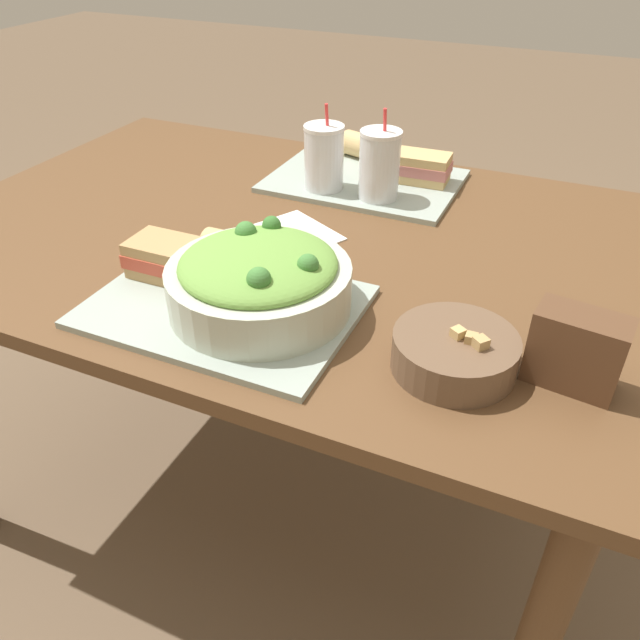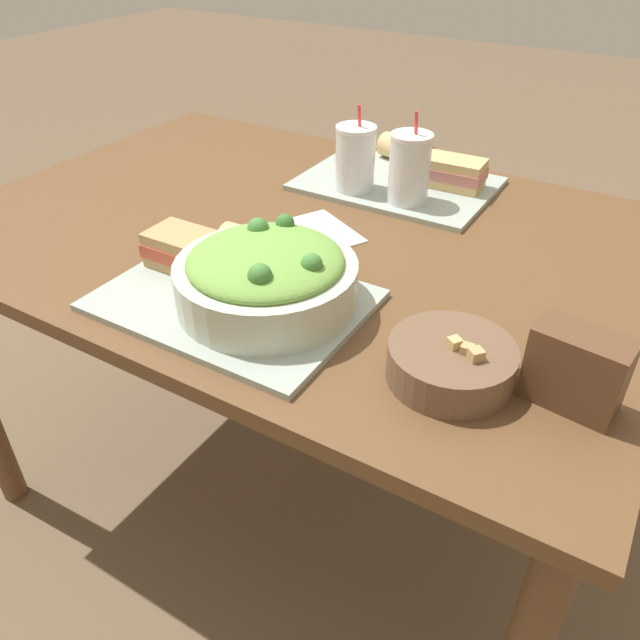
% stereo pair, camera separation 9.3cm
% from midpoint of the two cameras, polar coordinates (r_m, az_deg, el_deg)
% --- Properties ---
extents(ground_plane, '(12.00, 12.00, 0.00)m').
position_cam_midpoint_polar(ground_plane, '(1.77, -4.58, -14.80)').
color(ground_plane, brown).
extents(dining_table, '(1.41, 0.99, 0.78)m').
position_cam_midpoint_polar(dining_table, '(1.33, -5.93, 4.65)').
color(dining_table, brown).
rests_on(dining_table, ground_plane).
extents(tray_near, '(0.43, 0.31, 0.01)m').
position_cam_midpoint_polar(tray_near, '(1.04, -11.26, 1.14)').
color(tray_near, '#99A89E').
rests_on(tray_near, dining_table).
extents(tray_far, '(0.43, 0.31, 0.01)m').
position_cam_midpoint_polar(tray_far, '(1.49, 2.25, 12.55)').
color(tray_far, '#99A89E').
rests_on(tray_far, dining_table).
extents(salad_bowl, '(0.29, 0.29, 0.12)m').
position_cam_midpoint_polar(salad_bowl, '(0.99, -8.26, 3.65)').
color(salad_bowl, beige).
rests_on(salad_bowl, tray_near).
extents(soup_bowl, '(0.18, 0.18, 0.07)m').
position_cam_midpoint_polar(soup_bowl, '(0.89, 9.34, -2.95)').
color(soup_bowl, brown).
rests_on(soup_bowl, dining_table).
extents(sandwich_near, '(0.15, 0.09, 0.06)m').
position_cam_midpoint_polar(sandwich_near, '(1.12, -15.87, 5.32)').
color(sandwich_near, tan).
rests_on(sandwich_near, tray_near).
extents(baguette_near, '(0.15, 0.06, 0.06)m').
position_cam_midpoint_polar(baguette_near, '(1.12, -9.27, 6.13)').
color(baguette_near, tan).
rests_on(baguette_near, tray_near).
extents(sandwich_far, '(0.14, 0.09, 0.06)m').
position_cam_midpoint_polar(sandwich_far, '(1.47, 7.28, 13.64)').
color(sandwich_far, tan).
rests_on(sandwich_far, tray_far).
extents(baguette_far, '(0.15, 0.10, 0.06)m').
position_cam_midpoint_polar(baguette_far, '(1.59, 2.86, 15.41)').
color(baguette_far, tan).
rests_on(baguette_far, tray_far).
extents(drink_cup_dark, '(0.09, 0.09, 0.19)m').
position_cam_midpoint_polar(drink_cup_dark, '(1.41, -1.57, 14.44)').
color(drink_cup_dark, silver).
rests_on(drink_cup_dark, tray_far).
extents(drink_cup_red, '(0.09, 0.09, 0.19)m').
position_cam_midpoint_polar(drink_cup_red, '(1.36, 3.47, 13.75)').
color(drink_cup_red, silver).
rests_on(drink_cup_red, tray_far).
extents(chip_bag, '(0.13, 0.08, 0.11)m').
position_cam_midpoint_polar(chip_bag, '(0.89, 19.70, -2.72)').
color(chip_bag, brown).
rests_on(chip_bag, dining_table).
extents(napkin_folded, '(0.20, 0.18, 0.00)m').
position_cam_midpoint_polar(napkin_folded, '(1.26, -4.18, 7.90)').
color(napkin_folded, white).
rests_on(napkin_folded, dining_table).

